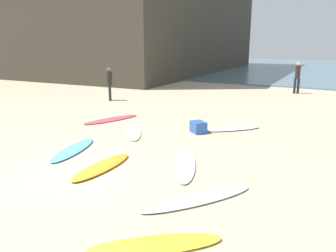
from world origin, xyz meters
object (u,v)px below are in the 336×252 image
Objects in this scene: beachgoer_mid at (110,82)px; surfboard_3 at (133,131)px; beach_cooler at (198,127)px; surfboard_7 at (102,166)px; surfboard_0 at (156,245)px; surfboard_4 at (232,129)px; beachgoer_near at (297,76)px; surfboard_6 at (112,119)px; surfboard_1 at (185,164)px; surfboard_5 at (198,198)px; surfboard_2 at (73,149)px.

surfboard_3 is at bearing -173.89° from beachgoer_mid.
surfboard_7 is at bearing -97.18° from beach_cooler.
beachgoer_mid is (-8.93, 9.34, 0.89)m from surfboard_0.
surfboard_3 is at bearing -99.46° from surfboard_4.
beachgoer_mid is 7.51m from beach_cooler.
surfboard_0 is at bearing 69.37° from beachgoer_near.
beachgoer_mid reaches higher than surfboard_6.
surfboard_7 reaches higher than surfboard_3.
beach_cooler is (6.67, -3.36, -0.74)m from beachgoer_mid.
beach_cooler is at bearing -87.75° from surfboard_4.
beachgoer_mid is at bearing 153.27° from beach_cooler.
surfboard_1 is 1.85m from surfboard_5.
surfboard_6 is 5.07m from surfboard_7.
surfboard_0 is 0.83× the size of surfboard_6.
surfboard_1 is at bearing 65.27° from beachgoer_near.
beachgoer_mid reaches higher than surfboard_1.
beachgoer_near is at bearing 84.70° from beach_cooler.
surfboard_2 is 1.18× the size of beachgoer_near.
surfboard_3 is at bearing -149.45° from beach_cooler.
beachgoer_near reaches higher than surfboard_2.
surfboard_7 is at bearing -166.46° from surfboard_0.
surfboard_7 is 4.09m from beach_cooler.
surfboard_5 is 4.85m from beach_cooler.
surfboard_3 is 1.19× the size of beachgoer_near.
surfboard_0 is 12.96m from beachgoer_mid.
surfboard_1 is at bearing -43.30° from surfboard_4.
beachgoer_mid is 3.23× the size of beach_cooler.
surfboard_1 is 1.21× the size of surfboard_7.
surfboard_3 is 3.25m from surfboard_7.
beachgoer_mid reaches higher than surfboard_7.
surfboard_0 is 1.09× the size of beachgoer_near.
surfboard_5 is (-0.12, 1.63, 0.00)m from surfboard_0.
surfboard_0 is at bearing 131.13° from surfboard_2.
beachgoer_near is (-1.25, 16.86, 0.99)m from surfboard_0.
beachgoer_mid is at bearing -154.69° from surfboard_4.
beachgoer_mid is at bearing 113.66° from surfboard_1.
surfboard_0 is 1.64m from surfboard_5.
surfboard_2 is (-4.33, 2.51, 0.01)m from surfboard_0.
surfboard_4 reaches higher than surfboard_3.
beachgoer_mid reaches higher than surfboard_4.
surfboard_7 is 3.92× the size of beach_cooler.
surfboard_0 is 3.37m from surfboard_7.
surfboard_3 is at bearing 178.40° from surfboard_0.
surfboard_1 is at bearing 164.53° from surfboard_6.
beach_cooler reaches higher than surfboard_1.
beach_cooler is (0.51, 4.05, 0.14)m from surfboard_7.
surfboard_3 is 2.15m from beach_cooler.
surfboard_7 reaches higher than surfboard_5.
beachgoer_mid is (-4.83, 4.45, 0.89)m from surfboard_3.
surfboard_3 is at bearing 121.09° from surfboard_1.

